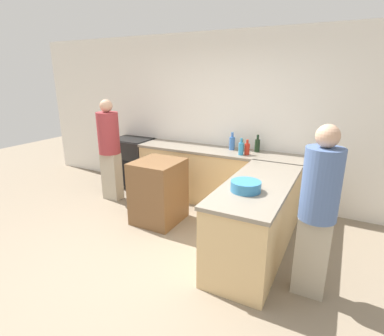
{
  "coord_description": "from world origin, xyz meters",
  "views": [
    {
      "loc": [
        1.8,
        -2.35,
        2.03
      ],
      "look_at": [
        0.16,
        0.78,
        0.94
      ],
      "focal_mm": 28.0,
      "sensor_mm": 36.0,
      "label": 1
    }
  ],
  "objects_px": {
    "range_oven": "(133,162)",
    "water_bottle_blue": "(232,143)",
    "hot_sauce_bottle": "(247,149)",
    "island_table": "(159,191)",
    "person_by_range": "(109,147)",
    "mixing_bowl": "(246,186)",
    "wine_bottle_dark": "(257,145)",
    "dish_soap_bottle": "(241,148)",
    "person_at_peninsula": "(318,208)",
    "olive_oil_bottle": "(242,146)"
  },
  "relations": [
    {
      "from": "range_oven",
      "to": "water_bottle_blue",
      "type": "distance_m",
      "value": 2.02
    },
    {
      "from": "range_oven",
      "to": "hot_sauce_bottle",
      "type": "xyz_separation_m",
      "value": [
        2.25,
        -0.09,
        0.53
      ]
    },
    {
      "from": "island_table",
      "to": "range_oven",
      "type": "bearing_deg",
      "value": 141.21
    },
    {
      "from": "range_oven",
      "to": "hot_sauce_bottle",
      "type": "bearing_deg",
      "value": -2.19
    },
    {
      "from": "range_oven",
      "to": "person_by_range",
      "type": "xyz_separation_m",
      "value": [
        0.12,
        -0.71,
        0.46
      ]
    },
    {
      "from": "island_table",
      "to": "person_by_range",
      "type": "relative_size",
      "value": 0.54
    },
    {
      "from": "mixing_bowl",
      "to": "hot_sauce_bottle",
      "type": "distance_m",
      "value": 1.51
    },
    {
      "from": "wine_bottle_dark",
      "to": "dish_soap_bottle",
      "type": "bearing_deg",
      "value": -119.77
    },
    {
      "from": "dish_soap_bottle",
      "to": "person_by_range",
      "type": "xyz_separation_m",
      "value": [
        -2.06,
        -0.57,
        -0.09
      ]
    },
    {
      "from": "mixing_bowl",
      "to": "person_at_peninsula",
      "type": "distance_m",
      "value": 0.72
    },
    {
      "from": "island_table",
      "to": "olive_oil_bottle",
      "type": "xyz_separation_m",
      "value": [
        0.84,
        1.13,
        0.52
      ]
    },
    {
      "from": "island_table",
      "to": "wine_bottle_dark",
      "type": "bearing_deg",
      "value": 47.6
    },
    {
      "from": "range_oven",
      "to": "olive_oil_bottle",
      "type": "xyz_separation_m",
      "value": [
        2.11,
        0.11,
        0.52
      ]
    },
    {
      "from": "hot_sauce_bottle",
      "to": "person_at_peninsula",
      "type": "distance_m",
      "value": 1.93
    },
    {
      "from": "hot_sauce_bottle",
      "to": "water_bottle_blue",
      "type": "bearing_deg",
      "value": 147.72
    },
    {
      "from": "person_at_peninsula",
      "to": "island_table",
      "type": "bearing_deg",
      "value": 164.06
    },
    {
      "from": "person_at_peninsula",
      "to": "olive_oil_bottle",
      "type": "bearing_deg",
      "value": 126.62
    },
    {
      "from": "range_oven",
      "to": "person_at_peninsula",
      "type": "xyz_separation_m",
      "value": [
        3.4,
        -1.63,
        0.45
      ]
    },
    {
      "from": "mixing_bowl",
      "to": "olive_oil_bottle",
      "type": "xyz_separation_m",
      "value": [
        -0.59,
        1.63,
        0.02
      ]
    },
    {
      "from": "mixing_bowl",
      "to": "wine_bottle_dark",
      "type": "height_order",
      "value": "wine_bottle_dark"
    },
    {
      "from": "person_at_peninsula",
      "to": "range_oven",
      "type": "bearing_deg",
      "value": 154.39
    },
    {
      "from": "wine_bottle_dark",
      "to": "island_table",
      "type": "bearing_deg",
      "value": -132.4
    },
    {
      "from": "water_bottle_blue",
      "to": "olive_oil_bottle",
      "type": "bearing_deg",
      "value": -0.07
    },
    {
      "from": "hot_sauce_bottle",
      "to": "water_bottle_blue",
      "type": "distance_m",
      "value": 0.37
    },
    {
      "from": "range_oven",
      "to": "water_bottle_blue",
      "type": "height_order",
      "value": "water_bottle_blue"
    },
    {
      "from": "island_table",
      "to": "wine_bottle_dark",
      "type": "xyz_separation_m",
      "value": [
        1.07,
        1.17,
        0.55
      ]
    },
    {
      "from": "range_oven",
      "to": "wine_bottle_dark",
      "type": "xyz_separation_m",
      "value": [
        2.34,
        0.15,
        0.55
      ]
    },
    {
      "from": "dish_soap_bottle",
      "to": "hot_sauce_bottle",
      "type": "bearing_deg",
      "value": 36.2
    },
    {
      "from": "water_bottle_blue",
      "to": "person_at_peninsula",
      "type": "relative_size",
      "value": 0.17
    },
    {
      "from": "person_at_peninsula",
      "to": "person_by_range",
      "type": "bearing_deg",
      "value": 164.34
    },
    {
      "from": "person_at_peninsula",
      "to": "wine_bottle_dark",
      "type": "bearing_deg",
      "value": 120.86
    },
    {
      "from": "wine_bottle_dark",
      "to": "hot_sauce_bottle",
      "type": "relative_size",
      "value": 1.18
    },
    {
      "from": "range_oven",
      "to": "wine_bottle_dark",
      "type": "height_order",
      "value": "wine_bottle_dark"
    },
    {
      "from": "dish_soap_bottle",
      "to": "olive_oil_bottle",
      "type": "distance_m",
      "value": 0.26
    },
    {
      "from": "range_oven",
      "to": "mixing_bowl",
      "type": "bearing_deg",
      "value": -29.5
    },
    {
      "from": "dish_soap_bottle",
      "to": "person_by_range",
      "type": "bearing_deg",
      "value": -164.54
    },
    {
      "from": "island_table",
      "to": "mixing_bowl",
      "type": "bearing_deg",
      "value": -19.45
    },
    {
      "from": "hot_sauce_bottle",
      "to": "person_by_range",
      "type": "bearing_deg",
      "value": -163.69
    },
    {
      "from": "person_by_range",
      "to": "person_at_peninsula",
      "type": "relative_size",
      "value": 1.01
    },
    {
      "from": "island_table",
      "to": "mixing_bowl",
      "type": "xyz_separation_m",
      "value": [
        1.42,
        -0.5,
        0.5
      ]
    },
    {
      "from": "island_table",
      "to": "person_at_peninsula",
      "type": "relative_size",
      "value": 0.54
    },
    {
      "from": "hot_sauce_bottle",
      "to": "person_by_range",
      "type": "height_order",
      "value": "person_by_range"
    },
    {
      "from": "wine_bottle_dark",
      "to": "olive_oil_bottle",
      "type": "height_order",
      "value": "wine_bottle_dark"
    },
    {
      "from": "dish_soap_bottle",
      "to": "wine_bottle_dark",
      "type": "bearing_deg",
      "value": 60.23
    },
    {
      "from": "water_bottle_blue",
      "to": "hot_sauce_bottle",
      "type": "bearing_deg",
      "value": -32.28
    },
    {
      "from": "mixing_bowl",
      "to": "dish_soap_bottle",
      "type": "relative_size",
      "value": 1.23
    },
    {
      "from": "wine_bottle_dark",
      "to": "person_by_range",
      "type": "distance_m",
      "value": 2.38
    },
    {
      "from": "range_oven",
      "to": "wine_bottle_dark",
      "type": "bearing_deg",
      "value": 3.6
    },
    {
      "from": "island_table",
      "to": "hot_sauce_bottle",
      "type": "xyz_separation_m",
      "value": [
        0.98,
        0.94,
        0.53
      ]
    },
    {
      "from": "hot_sauce_bottle",
      "to": "dish_soap_bottle",
      "type": "bearing_deg",
      "value": -143.8
    }
  ]
}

